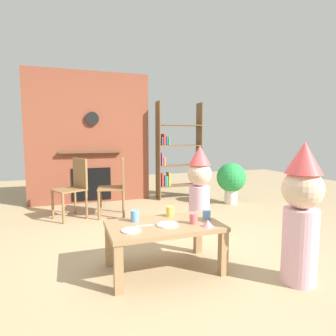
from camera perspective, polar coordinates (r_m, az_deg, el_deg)
ground_plane at (r=3.28m, az=-0.15°, el=-15.62°), size 12.00×12.00×0.00m
brick_fireplace_feature at (r=5.48m, az=-15.39°, el=5.73°), size 2.20×0.28×2.40m
bookshelf at (r=5.66m, az=1.53°, el=2.57°), size 0.90×0.28×1.90m
coffee_table at (r=2.65m, az=-0.79°, el=-12.57°), size 1.02×0.61×0.44m
paper_cup_near_left at (r=2.78m, az=7.74°, el=-9.25°), size 0.08×0.08×0.09m
paper_cup_near_right at (r=2.71m, az=-6.67°, el=-9.51°), size 0.08×0.08×0.10m
paper_cup_center at (r=2.85m, az=0.41°, el=-8.67°), size 0.08×0.08×0.10m
paper_cup_far_left at (r=2.63m, az=5.14°, el=-10.05°), size 0.07×0.07×0.09m
paper_plate_front at (r=2.58m, az=-0.11°, el=-11.30°), size 0.19×0.19×0.01m
paper_plate_rear at (r=2.45m, az=-7.41°, el=-12.31°), size 0.16×0.16×0.01m
birthday_cake_slice at (r=2.56m, az=7.98°, el=-10.92°), size 0.10×0.10×0.06m
table_fork at (r=2.58m, az=-4.70°, el=-11.38°), size 0.15×0.03×0.01m
child_with_cone_hat at (r=2.61m, az=25.19°, el=-7.54°), size 0.33×0.33×1.19m
child_in_pink at (r=3.68m, az=6.32°, el=-3.69°), size 0.31×0.31×1.11m
dining_chair_left at (r=4.51m, az=-18.20°, el=-3.12°), size 0.53×0.53×0.90m
dining_chair_middle at (r=4.44m, az=-10.13°, el=-3.04°), size 0.46×0.46×0.90m
potted_plant_tall at (r=5.33m, az=12.57°, el=-2.17°), size 0.53×0.53×0.75m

